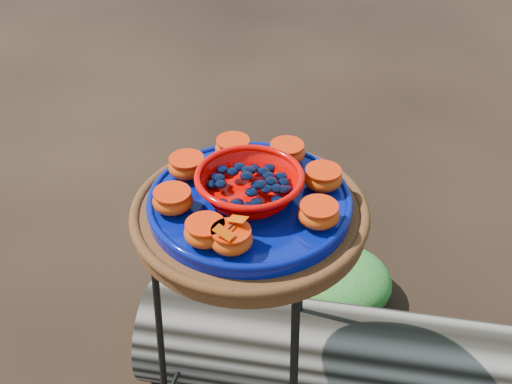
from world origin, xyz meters
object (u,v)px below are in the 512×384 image
Objects in this scene: plant_stand at (251,343)px; red_bowl at (249,187)px; driftwood_log at (422,368)px; cobalt_plate at (250,203)px; terracotta_saucer at (250,216)px.

red_bowl is at bearing 0.00° from plant_stand.
plant_stand is 0.48× the size of driftwood_log.
red_bowl is (0.00, 0.00, 0.04)m from cobalt_plate.
plant_stand is 0.40m from cobalt_plate.
cobalt_plate is 2.00× the size of red_bowl.
cobalt_plate reaches higher than plant_stand.
driftwood_log is (0.30, 0.33, -0.65)m from red_bowl.
terracotta_saucer is (0.00, 0.00, 0.37)m from plant_stand.
plant_stand reaches higher than driftwood_log.
terracotta_saucer is 2.33× the size of red_bowl.
red_bowl reaches higher than cobalt_plate.
cobalt_plate is at bearing 0.00° from terracotta_saucer.
plant_stand is at bearing 0.00° from red_bowl.
driftwood_log is (0.30, 0.33, -0.61)m from cobalt_plate.
terracotta_saucer reaches higher than driftwood_log.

